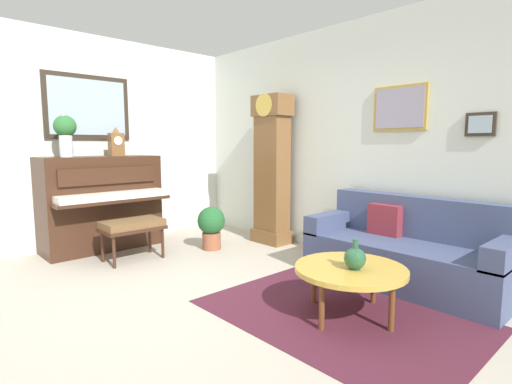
{
  "coord_description": "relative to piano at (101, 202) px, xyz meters",
  "views": [
    {
      "loc": [
        2.82,
        -1.69,
        1.37
      ],
      "look_at": [
        -0.11,
        1.03,
        0.88
      ],
      "focal_mm": 27.4,
      "sensor_mm": 36.0,
      "label": 1
    }
  ],
  "objects": [
    {
      "name": "coffee_table",
      "position": [
        3.37,
        0.64,
        -0.24
      ],
      "size": [
        0.88,
        0.88,
        0.4
      ],
      "color": "gold",
      "rests_on": "ground_plane"
    },
    {
      "name": "green_jug",
      "position": [
        3.43,
        0.62,
        -0.12
      ],
      "size": [
        0.17,
        0.17,
        0.24
      ],
      "color": "#234C33",
      "rests_on": "coffee_table"
    },
    {
      "name": "potted_plant",
      "position": [
        1.0,
        1.03,
        -0.29
      ],
      "size": [
        0.36,
        0.36,
        0.56
      ],
      "color": "#935138",
      "rests_on": "ground_plane"
    },
    {
      "name": "wall_left",
      "position": [
        -0.37,
        -0.24,
        0.8
      ],
      "size": [
        0.13,
        4.9,
        2.8
      ],
      "color": "silver",
      "rests_on": "ground_plane"
    },
    {
      "name": "piano",
      "position": [
        0.0,
        0.0,
        0.0
      ],
      "size": [
        0.87,
        1.44,
        1.21
      ],
      "color": "#3D2316",
      "rests_on": "ground_plane"
    },
    {
      "name": "piano_bench",
      "position": [
        0.76,
        0.06,
        -0.21
      ],
      "size": [
        0.42,
        0.7,
        0.48
      ],
      "color": "#3D2316",
      "rests_on": "ground_plane"
    },
    {
      "name": "grandfather_clock",
      "position": [
        1.28,
        1.86,
        0.35
      ],
      "size": [
        0.52,
        0.34,
        2.03
      ],
      "color": "brown",
      "rests_on": "ground_plane"
    },
    {
      "name": "flower_vase",
      "position": [
        0.0,
        -0.39,
        0.91
      ],
      "size": [
        0.26,
        0.26,
        0.58
      ],
      "color": "silver",
      "rests_on": "piano"
    },
    {
      "name": "mantel_clock",
      "position": [
        0.0,
        0.23,
        0.77
      ],
      "size": [
        0.13,
        0.18,
        0.38
      ],
      "color": "brown",
      "rests_on": "piano"
    },
    {
      "name": "couch",
      "position": [
        3.32,
        1.7,
        -0.3
      ],
      "size": [
        1.9,
        0.8,
        0.84
      ],
      "color": "#424C70",
      "rests_on": "ground_plane"
    },
    {
      "name": "area_rug",
      "position": [
        3.3,
        0.6,
        -0.61
      ],
      "size": [
        2.1,
        1.5,
        0.01
      ],
      "primitive_type": "cube",
      "color": "#4C1E2D",
      "rests_on": "ground_plane"
    },
    {
      "name": "wall_back",
      "position": [
        2.24,
        2.15,
        0.79
      ],
      "size": [
        5.3,
        0.13,
        2.8
      ],
      "color": "silver",
      "rests_on": "ground_plane"
    },
    {
      "name": "ground_plane",
      "position": [
        2.23,
        -0.25,
        -0.66
      ],
      "size": [
        6.4,
        6.0,
        0.1
      ],
      "primitive_type": "cube",
      "color": "#B2A899"
    }
  ]
}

